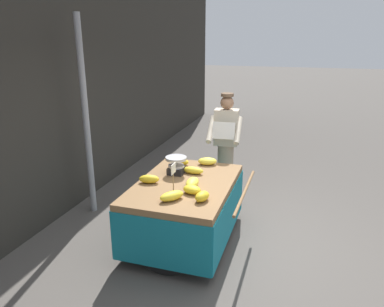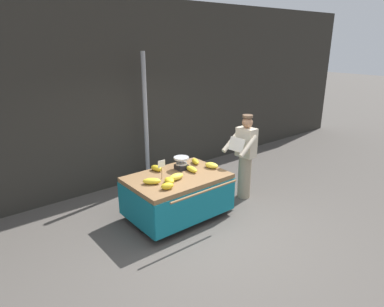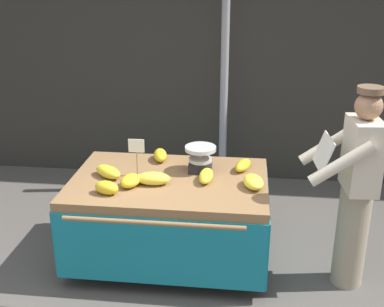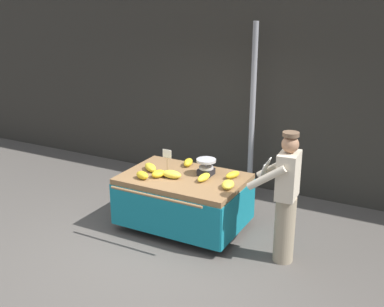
{
  "view_description": "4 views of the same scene",
  "coord_description": "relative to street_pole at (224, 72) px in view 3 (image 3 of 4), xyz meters",
  "views": [
    {
      "loc": [
        -4.03,
        -0.57,
        2.55
      ],
      "look_at": [
        0.46,
        0.84,
        1.04
      ],
      "focal_mm": 34.0,
      "sensor_mm": 36.0,
      "label": 1
    },
    {
      "loc": [
        -3.26,
        -3.64,
        3.06
      ],
      "look_at": [
        0.28,
        0.74,
        1.17
      ],
      "focal_mm": 31.52,
      "sensor_mm": 36.0,
      "label": 2
    },
    {
      "loc": [
        0.63,
        -3.08,
        2.55
      ],
      "look_at": [
        0.17,
        0.81,
        1.04
      ],
      "focal_mm": 45.85,
      "sensor_mm": 36.0,
      "label": 3
    },
    {
      "loc": [
        3.08,
        -4.76,
        3.28
      ],
      "look_at": [
        0.14,
        0.73,
        1.19
      ],
      "focal_mm": 45.11,
      "sensor_mm": 36.0,
      "label": 4
    }
  ],
  "objects": [
    {
      "name": "back_wall",
      "position": [
        -0.36,
        0.48,
        0.53
      ],
      "size": [
        16.0,
        0.24,
        3.91
      ],
      "primitive_type": "cube",
      "color": "#2D2B26",
      "rests_on": "ground"
    },
    {
      "name": "street_pole",
      "position": [
        0.0,
        0.0,
        0.0
      ],
      "size": [
        0.09,
        0.09,
        2.86
      ],
      "primitive_type": "cylinder",
      "color": "gray",
      "rests_on": "ground"
    },
    {
      "name": "banana_cart",
      "position": [
        -0.38,
        -1.61,
        -0.83
      ],
      "size": [
        1.73,
        1.37,
        0.81
      ],
      "color": "olive",
      "rests_on": "ground"
    },
    {
      "name": "weighing_scale",
      "position": [
        -0.13,
        -1.41,
        -0.5
      ],
      "size": [
        0.28,
        0.28,
        0.24
      ],
      "color": "black",
      "rests_on": "banana_cart"
    },
    {
      "name": "price_sign",
      "position": [
        -0.67,
        -1.57,
        -0.37
      ],
      "size": [
        0.14,
        0.01,
        0.34
      ],
      "color": "#997A51",
      "rests_on": "banana_cart"
    },
    {
      "name": "banana_bunch_0",
      "position": [
        -0.68,
        -1.8,
        -0.57
      ],
      "size": [
        0.21,
        0.25,
        0.1
      ],
      "primitive_type": "ellipsoid",
      "rotation": [
        0.0,
        0.0,
        2.88
      ],
      "color": "gold",
      "rests_on": "banana_cart"
    },
    {
      "name": "banana_bunch_1",
      "position": [
        -0.06,
        -1.62,
        -0.58
      ],
      "size": [
        0.13,
        0.29,
        0.09
      ],
      "primitive_type": "ellipsoid",
      "rotation": [
        0.0,
        0.0,
        3.1
      ],
      "color": "yellow",
      "rests_on": "banana_cart"
    },
    {
      "name": "banana_bunch_2",
      "position": [
        0.26,
        -1.34,
        -0.58
      ],
      "size": [
        0.19,
        0.28,
        0.09
      ],
      "primitive_type": "ellipsoid",
      "rotation": [
        0.0,
        0.0,
        2.8
      ],
      "color": "gold",
      "rests_on": "banana_cart"
    },
    {
      "name": "banana_bunch_3",
      "position": [
        -0.84,
        -1.97,
        -0.57
      ],
      "size": [
        0.24,
        0.18,
        0.11
      ],
      "primitive_type": "ellipsoid",
      "rotation": [
        0.0,
        0.0,
        1.27
      ],
      "color": "gold",
      "rests_on": "banana_cart"
    },
    {
      "name": "banana_bunch_4",
      "position": [
        0.35,
        -1.71,
        -0.57
      ],
      "size": [
        0.22,
        0.3,
        0.1
      ],
      "primitive_type": "ellipsoid",
      "rotation": [
        0.0,
        0.0,
        0.26
      ],
      "color": "yellow",
      "rests_on": "banana_cart"
    },
    {
      "name": "banana_bunch_5",
      "position": [
        -0.92,
        -1.64,
        -0.57
      ],
      "size": [
        0.32,
        0.29,
        0.1
      ],
      "primitive_type": "ellipsoid",
      "rotation": [
        0.0,
        0.0,
        0.91
      ],
      "color": "yellow",
      "rests_on": "banana_cart"
    },
    {
      "name": "banana_bunch_6",
      "position": [
        -0.5,
        -1.75,
        -0.57
      ],
      "size": [
        0.3,
        0.16,
        0.11
      ],
      "primitive_type": "ellipsoid",
      "rotation": [
        0.0,
        0.0,
        1.63
      ],
      "color": "yellow",
      "rests_on": "banana_cart"
    },
    {
      "name": "banana_bunch_7",
      "position": [
        -0.53,
        -1.19,
        -0.57
      ],
      "size": [
        0.18,
        0.27,
        0.11
      ],
      "primitive_type": "ellipsoid",
      "rotation": [
        0.0,
        0.0,
        0.23
      ],
      "color": "gold",
      "rests_on": "banana_cart"
    },
    {
      "name": "vendor_person",
      "position": [
        1.16,
        -1.79,
        -0.56
      ],
      "size": [
        0.6,
        0.54,
        1.71
      ],
      "color": "gray",
      "rests_on": "ground"
    }
  ]
}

